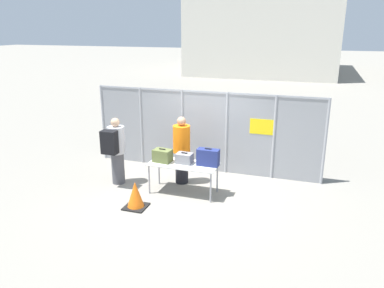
{
  "coord_description": "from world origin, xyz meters",
  "views": [
    {
      "loc": [
        2.77,
        -7.65,
        3.83
      ],
      "look_at": [
        -0.01,
        0.7,
        1.05
      ],
      "focal_mm": 35.0,
      "sensor_mm": 36.0,
      "label": 1
    }
  ],
  "objects_px": {
    "suitcase_grey": "(184,158)",
    "traveler_hooded": "(116,149)",
    "security_worker_near": "(182,149)",
    "suitcase_olive": "(163,156)",
    "utility_trailer": "(250,132)",
    "suitcase_navy": "(208,157)",
    "inspection_table": "(183,166)",
    "traffic_cone": "(135,195)"
  },
  "relations": [
    {
      "from": "security_worker_near",
      "to": "suitcase_grey",
      "type": "bearing_deg",
      "value": 116.03
    },
    {
      "from": "inspection_table",
      "to": "suitcase_navy",
      "type": "relative_size",
      "value": 3.2
    },
    {
      "from": "suitcase_navy",
      "to": "traffic_cone",
      "type": "height_order",
      "value": "suitcase_navy"
    },
    {
      "from": "suitcase_navy",
      "to": "utility_trailer",
      "type": "xyz_separation_m",
      "value": [
        0.23,
        4.31,
        -0.51
      ]
    },
    {
      "from": "suitcase_grey",
      "to": "utility_trailer",
      "type": "xyz_separation_m",
      "value": [
        0.81,
        4.33,
        -0.43
      ]
    },
    {
      "from": "suitcase_olive",
      "to": "security_worker_near",
      "type": "bearing_deg",
      "value": 65.74
    },
    {
      "from": "suitcase_grey",
      "to": "suitcase_navy",
      "type": "height_order",
      "value": "suitcase_navy"
    },
    {
      "from": "suitcase_navy",
      "to": "utility_trailer",
      "type": "height_order",
      "value": "suitcase_navy"
    },
    {
      "from": "suitcase_olive",
      "to": "security_worker_near",
      "type": "height_order",
      "value": "security_worker_near"
    },
    {
      "from": "suitcase_olive",
      "to": "traffic_cone",
      "type": "bearing_deg",
      "value": -102.27
    },
    {
      "from": "traffic_cone",
      "to": "suitcase_olive",
      "type": "bearing_deg",
      "value": 77.73
    },
    {
      "from": "inspection_table",
      "to": "suitcase_grey",
      "type": "height_order",
      "value": "suitcase_grey"
    },
    {
      "from": "suitcase_olive",
      "to": "suitcase_navy",
      "type": "relative_size",
      "value": 0.88
    },
    {
      "from": "utility_trailer",
      "to": "inspection_table",
      "type": "bearing_deg",
      "value": -100.53
    },
    {
      "from": "suitcase_grey",
      "to": "traffic_cone",
      "type": "xyz_separation_m",
      "value": [
        -0.75,
        -1.11,
        -0.58
      ]
    },
    {
      "from": "inspection_table",
      "to": "traveler_hooded",
      "type": "height_order",
      "value": "traveler_hooded"
    },
    {
      "from": "suitcase_navy",
      "to": "security_worker_near",
      "type": "bearing_deg",
      "value": 149.02
    },
    {
      "from": "inspection_table",
      "to": "traveler_hooded",
      "type": "relative_size",
      "value": 0.96
    },
    {
      "from": "suitcase_olive",
      "to": "inspection_table",
      "type": "bearing_deg",
      "value": 1.82
    },
    {
      "from": "inspection_table",
      "to": "utility_trailer",
      "type": "bearing_deg",
      "value": 79.47
    },
    {
      "from": "suitcase_grey",
      "to": "suitcase_navy",
      "type": "distance_m",
      "value": 0.58
    },
    {
      "from": "suitcase_navy",
      "to": "security_worker_near",
      "type": "xyz_separation_m",
      "value": [
        -0.83,
        0.5,
        -0.05
      ]
    },
    {
      "from": "traveler_hooded",
      "to": "security_worker_near",
      "type": "height_order",
      "value": "security_worker_near"
    },
    {
      "from": "suitcase_grey",
      "to": "utility_trailer",
      "type": "distance_m",
      "value": 4.43
    },
    {
      "from": "suitcase_olive",
      "to": "suitcase_grey",
      "type": "xyz_separation_m",
      "value": [
        0.53,
        0.08,
        -0.03
      ]
    },
    {
      "from": "inspection_table",
      "to": "security_worker_near",
      "type": "relative_size",
      "value": 0.95
    },
    {
      "from": "security_worker_near",
      "to": "utility_trailer",
      "type": "xyz_separation_m",
      "value": [
        1.07,
        3.81,
        -0.46
      ]
    },
    {
      "from": "suitcase_olive",
      "to": "utility_trailer",
      "type": "height_order",
      "value": "suitcase_olive"
    },
    {
      "from": "inspection_table",
      "to": "suitcase_olive",
      "type": "distance_m",
      "value": 0.56
    },
    {
      "from": "inspection_table",
      "to": "suitcase_navy",
      "type": "bearing_deg",
      "value": 7.77
    },
    {
      "from": "inspection_table",
      "to": "suitcase_grey",
      "type": "distance_m",
      "value": 0.19
    },
    {
      "from": "traveler_hooded",
      "to": "utility_trailer",
      "type": "xyz_separation_m",
      "value": [
        2.59,
        4.41,
        -0.51
      ]
    },
    {
      "from": "inspection_table",
      "to": "suitcase_navy",
      "type": "distance_m",
      "value": 0.64
    },
    {
      "from": "suitcase_grey",
      "to": "traveler_hooded",
      "type": "height_order",
      "value": "traveler_hooded"
    },
    {
      "from": "traffic_cone",
      "to": "inspection_table",
      "type": "bearing_deg",
      "value": 54.81
    },
    {
      "from": "suitcase_grey",
      "to": "security_worker_near",
      "type": "xyz_separation_m",
      "value": [
        -0.26,
        0.52,
        0.03
      ]
    },
    {
      "from": "traveler_hooded",
      "to": "inspection_table",
      "type": "bearing_deg",
      "value": 4.88
    },
    {
      "from": "suitcase_olive",
      "to": "traveler_hooded",
      "type": "height_order",
      "value": "traveler_hooded"
    },
    {
      "from": "inspection_table",
      "to": "suitcase_olive",
      "type": "bearing_deg",
      "value": -178.18
    },
    {
      "from": "traveler_hooded",
      "to": "suitcase_olive",
      "type": "bearing_deg",
      "value": 4.4
    },
    {
      "from": "traveler_hooded",
      "to": "suitcase_grey",
      "type": "bearing_deg",
      "value": 6.81
    },
    {
      "from": "security_worker_near",
      "to": "utility_trailer",
      "type": "distance_m",
      "value": 3.99
    }
  ]
}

